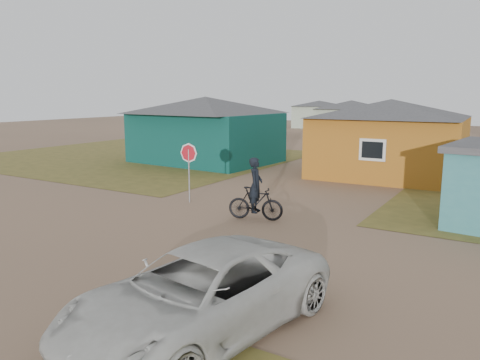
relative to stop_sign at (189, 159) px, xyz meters
The scene contains 9 objects.
ground 5.04m from the stop_sign, 57.08° to the right, with size 120.00×120.00×0.00m, color #87664E.
grass_nw 14.65m from the stop_sign, 141.71° to the left, with size 20.00×18.00×0.00m, color olive.
house_teal 11.21m from the stop_sign, 121.89° to the left, with size 8.93×7.08×4.00m.
house_yellow 11.23m from the stop_sign, 63.11° to the left, with size 7.72×6.76×3.90m.
house_pale_west 30.21m from the stop_sign, 96.50° to the left, with size 7.04×6.15×3.60m.
house_pale_north 43.54m from the stop_sign, 105.21° to the left, with size 6.28×5.81×3.40m.
stop_sign is the anchor object (origin of this frame).
cyclist 3.70m from the stop_sign, 15.04° to the right, with size 1.92×1.00×2.09m.
vehicle 10.26m from the stop_sign, 51.73° to the right, with size 2.43×5.27×1.46m, color beige.
Camera 1 is at (8.25, -10.16, 4.10)m, focal length 35.00 mm.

